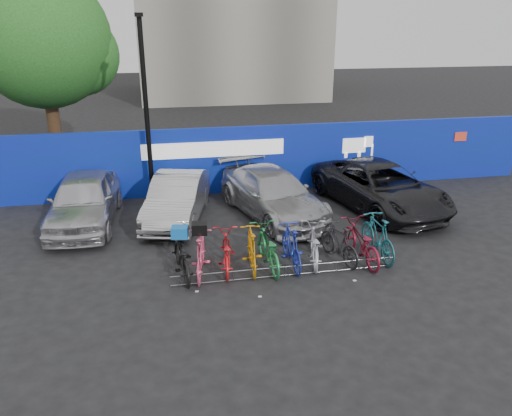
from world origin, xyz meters
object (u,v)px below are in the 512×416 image
object	(u,v)px
bike_3	(252,249)
bike_8	(361,242)
bike_9	(378,237)
bike_2	(226,252)
bike_4	(268,248)
bike_5	(291,246)
tree	(49,43)
bike_0	(181,256)
car_3	(380,187)
lamppost	(146,107)
car_2	(272,194)
car_1	(177,198)
bike_7	(339,243)
bike_6	(314,245)
bike_1	(201,254)
car_0	(84,200)
bike_rack	(286,271)

from	to	relation	value
bike_3	bike_8	bearing A→B (deg)	-177.21
bike_9	bike_8	bearing A→B (deg)	12.92
bike_2	bike_9	xyz separation A→B (m)	(4.03, -0.06, 0.10)
bike_4	bike_5	xyz separation A→B (m)	(0.60, -0.07, 0.02)
tree	bike_0	world-z (taller)	tree
car_3	bike_8	bearing A→B (deg)	-132.85
car_3	bike_3	distance (m)	6.02
lamppost	car_2	xyz separation A→B (m)	(3.78, -1.90, -2.55)
bike_3	bike_9	distance (m)	3.39
car_1	car_2	bearing A→B (deg)	9.40
car_2	bike_5	xyz separation A→B (m)	(-0.30, -3.55, -0.17)
bike_0	bike_2	world-z (taller)	bike_0
bike_2	bike_7	xyz separation A→B (m)	(2.94, -0.12, 0.03)
bike_5	bike_6	world-z (taller)	bike_5
lamppost	bike_1	size ratio (longest dim) A/B	3.32
bike_2	car_1	bearing A→B (deg)	-67.96
car_0	bike_9	world-z (taller)	car_0
bike_4	bike_5	distance (m)	0.60
car_2	bike_2	size ratio (longest dim) A/B	2.73
bike_4	bike_6	bearing A→B (deg)	179.35
bike_5	bike_8	xyz separation A→B (m)	(1.84, -0.06, -0.02)
bike_4	bike_9	world-z (taller)	bike_9
car_3	bike_7	bearing A→B (deg)	-139.83
car_1	bike_9	distance (m)	6.27
tree	car_2	xyz separation A→B (m)	(7.35, -6.55, -4.35)
car_1	bike_7	bearing A→B (deg)	-29.60
car_0	bike_6	world-z (taller)	car_0
bike_4	bike_5	bearing A→B (deg)	170.33
bike_8	bike_2	bearing A→B (deg)	-7.99
bike_1	bike_7	xyz separation A→B (m)	(3.58, 0.06, -0.04)
bike_rack	car_0	size ratio (longest dim) A/B	1.21
car_1	bike_8	bearing A→B (deg)	-26.51
car_2	bike_8	xyz separation A→B (m)	(1.54, -3.61, -0.19)
bike_3	bike_5	world-z (taller)	bike_5
tree	car_1	distance (m)	8.84
car_1	bike_6	bearing A→B (deg)	-33.97
car_3	lamppost	bearing A→B (deg)	152.74
bike_7	bike_4	bearing A→B (deg)	-15.68
car_2	bike_9	distance (m)	4.04
tree	car_1	bearing A→B (deg)	-55.51
bike_4	car_2	bearing A→B (deg)	-107.41
lamppost	car_3	xyz separation A→B (m)	(7.40, -1.97, -2.52)
bike_1	bike_4	xyz separation A→B (m)	(1.70, 0.10, -0.03)
car_2	bike_0	size ratio (longest dim) A/B	2.57
bike_0	bike_7	size ratio (longest dim) A/B	1.13
bike_2	bike_6	bearing A→B (deg)	-174.72
bike_1	car_1	bearing A→B (deg)	-74.51
bike_0	bike_4	bearing A→B (deg)	174.25
bike_0	bike_7	distance (m)	4.05
tree	bike_3	xyz separation A→B (m)	(6.04, -10.06, -4.53)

